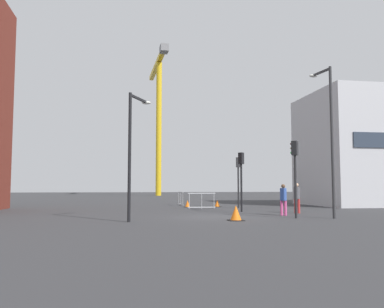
{
  "coord_description": "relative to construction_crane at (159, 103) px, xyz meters",
  "views": [
    {
      "loc": [
        -4.34,
        -19.87,
        1.56
      ],
      "look_at": [
        0.0,
        6.54,
        3.7
      ],
      "focal_mm": 37.4,
      "sensor_mm": 36.0,
      "label": 1
    }
  ],
  "objects": [
    {
      "name": "traffic_cone_striped",
      "position": [
        -0.61,
        -35.4,
        -14.95
      ],
      "size": [
        0.5,
        0.5,
        0.51
      ],
      "color": "black",
      "rests_on": "ground"
    },
    {
      "name": "construction_crane",
      "position": [
        0.0,
        0.0,
        0.0
      ],
      "size": [
        1.86,
        18.11,
        22.72
      ],
      "color": "gold",
      "rests_on": "ground"
    },
    {
      "name": "traffic_light_near",
      "position": [
        2.83,
        -36.93,
        -12.75
      ],
      "size": [
        0.38,
        0.26,
        3.59
      ],
      "color": "#232326",
      "rests_on": "ground"
    },
    {
      "name": "streetlamp_tall",
      "position": [
        4.73,
        -46.51,
        -10.86
      ],
      "size": [
        0.53,
        1.49,
        7.42
      ],
      "color": "#2D2D30",
      "rests_on": "ground"
    },
    {
      "name": "pedestrian_waiting",
      "position": [
        4.59,
        -42.87,
        -14.18
      ],
      "size": [
        0.34,
        0.34,
        1.72
      ],
      "color": "red",
      "rests_on": "ground"
    },
    {
      "name": "traffic_light_median",
      "position": [
        3.03,
        -46.21,
        -12.65
      ],
      "size": [
        0.37,
        0.37,
        3.75
      ],
      "color": "#232326",
      "rests_on": "ground"
    },
    {
      "name": "ground",
      "position": [
        -0.73,
        -44.69,
        -15.18
      ],
      "size": [
        160.0,
        160.0,
        0.0
      ],
      "primitive_type": "plane",
      "color": "#333335"
    },
    {
      "name": "safety_barrier_right_run",
      "position": [
        0.06,
        -37.49,
        -14.62
      ],
      "size": [
        1.92,
        0.06,
        1.08
      ],
      "color": "#B2B5BA",
      "rests_on": "ground"
    },
    {
      "name": "traffic_cone_orange",
      "position": [
        1.63,
        -35.43,
        -14.94
      ],
      "size": [
        0.52,
        0.52,
        0.53
      ],
      "color": "black",
      "rests_on": "ground"
    },
    {
      "name": "pedestrian_walking",
      "position": [
        3.17,
        -44.33,
        -14.23
      ],
      "size": [
        0.34,
        0.34,
        1.65
      ],
      "color": "#D14C8C",
      "rests_on": "ground"
    },
    {
      "name": "safety_barrier_left_run",
      "position": [
        -0.79,
        -32.99,
        -14.62
      ],
      "size": [
        0.14,
        2.05,
        1.08
      ],
      "color": "#9EA0A5",
      "rests_on": "ground"
    },
    {
      "name": "streetlamp_short",
      "position": [
        -4.81,
        -46.69,
        -11.71
      ],
      "size": [
        1.07,
        1.65,
        5.68
      ],
      "color": "black",
      "rests_on": "ground"
    },
    {
      "name": "traffic_light_corner",
      "position": [
        1.81,
        -41.12,
        -12.76
      ],
      "size": [
        0.36,
        0.38,
        3.58
      ],
      "color": "black",
      "rests_on": "ground"
    },
    {
      "name": "traffic_cone_by_barrier",
      "position": [
        -0.18,
        -47.01,
        -14.86
      ],
      "size": [
        0.68,
        0.68,
        0.69
      ],
      "color": "black",
      "rests_on": "ground"
    }
  ]
}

